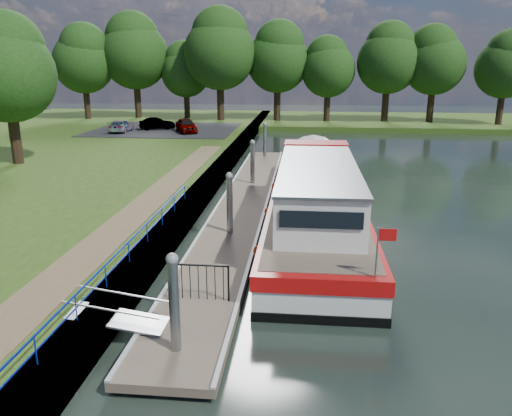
# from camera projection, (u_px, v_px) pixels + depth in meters

# --- Properties ---
(ground) EXTENTS (160.00, 160.00, 0.00)m
(ground) POSITION_uv_depth(u_px,v_px,m) (182.00, 352.00, 12.95)
(ground) COLOR black
(ground) RESTS_ON ground
(bank_edge) EXTENTS (1.10, 90.00, 0.78)m
(bank_edge) POSITION_uv_depth(u_px,v_px,m) (202.00, 192.00, 27.41)
(bank_edge) COLOR #473D2D
(bank_edge) RESTS_ON ground
(far_bank) EXTENTS (60.00, 18.00, 0.60)m
(far_bank) POSITION_uv_depth(u_px,v_px,m) (379.00, 121.00, 61.41)
(far_bank) COLOR #294413
(far_bank) RESTS_ON ground
(footpath) EXTENTS (1.60, 40.00, 0.05)m
(footpath) POSITION_uv_depth(u_px,v_px,m) (124.00, 223.00, 20.78)
(footpath) COLOR brown
(footpath) RESTS_ON riverbank
(carpark) EXTENTS (14.00, 12.00, 0.06)m
(carpark) POSITION_uv_depth(u_px,v_px,m) (165.00, 129.00, 50.07)
(carpark) COLOR black
(carpark) RESTS_ON riverbank
(blue_fence) EXTENTS (0.04, 18.04, 0.72)m
(blue_fence) POSITION_uv_depth(u_px,v_px,m) (118.00, 258.00, 15.70)
(blue_fence) COLOR #0C2DBF
(blue_fence) RESTS_ON riverbank
(pontoon) EXTENTS (2.50, 30.00, 0.56)m
(pontoon) POSITION_uv_depth(u_px,v_px,m) (243.00, 207.00, 25.32)
(pontoon) COLOR brown
(pontoon) RESTS_ON ground
(mooring_piles) EXTENTS (0.30, 27.30, 3.55)m
(mooring_piles) POSITION_uv_depth(u_px,v_px,m) (243.00, 186.00, 25.01)
(mooring_piles) COLOR gray
(mooring_piles) RESTS_ON ground
(gangway) EXTENTS (2.58, 1.00, 0.92)m
(gangway) POSITION_uv_depth(u_px,v_px,m) (118.00, 318.00, 13.42)
(gangway) COLOR #A5A8AD
(gangway) RESTS_ON ground
(gate_panel) EXTENTS (1.85, 0.05, 1.15)m
(gate_panel) POSITION_uv_depth(u_px,v_px,m) (198.00, 277.00, 14.73)
(gate_panel) COLOR black
(gate_panel) RESTS_ON ground
(barge) EXTENTS (4.36, 21.15, 4.78)m
(barge) POSITION_uv_depth(u_px,v_px,m) (315.00, 196.00, 23.92)
(barge) COLOR black
(barge) RESTS_ON ground
(horizon_trees) EXTENTS (54.38, 10.03, 12.87)m
(horizon_trees) POSITION_uv_depth(u_px,v_px,m) (267.00, 56.00, 57.39)
(horizon_trees) COLOR #332316
(horizon_trees) RESTS_ON ground
(bank_tree_a) EXTENTS (6.12, 6.12, 9.72)m
(bank_tree_a) POSITION_uv_depth(u_px,v_px,m) (7.00, 66.00, 31.68)
(bank_tree_a) COLOR #332316
(bank_tree_a) RESTS_ON riverbank
(car_a) EXTENTS (3.05, 4.19, 1.33)m
(car_a) POSITION_uv_depth(u_px,v_px,m) (186.00, 125.00, 47.53)
(car_a) COLOR #999999
(car_a) RESTS_ON carpark
(car_b) EXTENTS (3.69, 2.39, 1.15)m
(car_b) POSITION_uv_depth(u_px,v_px,m) (157.00, 124.00, 49.74)
(car_b) COLOR #999999
(car_b) RESTS_ON carpark
(car_c) EXTENTS (1.77, 3.95, 1.12)m
(car_c) POSITION_uv_depth(u_px,v_px,m) (121.00, 126.00, 47.99)
(car_c) COLOR #999999
(car_c) RESTS_ON carpark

